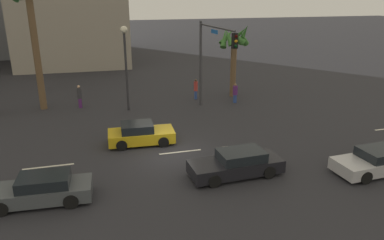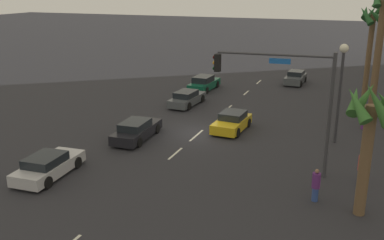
% 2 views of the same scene
% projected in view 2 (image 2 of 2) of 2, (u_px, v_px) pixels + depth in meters
% --- Properties ---
extents(ground_plane, '(220.00, 220.00, 0.00)m').
position_uv_depth(ground_plane, '(200.00, 133.00, 30.55)').
color(ground_plane, '#28282D').
extents(lane_stripe_0, '(1.99, 0.14, 0.01)m').
position_uv_depth(lane_stripe_0, '(259.00, 82.00, 46.55)').
color(lane_stripe_0, silver).
rests_on(lane_stripe_0, ground_plane).
extents(lane_stripe_1, '(1.82, 0.14, 0.01)m').
position_uv_depth(lane_stripe_1, '(246.00, 93.00, 41.87)').
color(lane_stripe_1, silver).
rests_on(lane_stripe_1, ground_plane).
extents(lane_stripe_2, '(2.59, 0.14, 0.01)m').
position_uv_depth(lane_stripe_2, '(227.00, 109.00, 36.39)').
color(lane_stripe_2, silver).
rests_on(lane_stripe_2, ground_plane).
extents(lane_stripe_3, '(2.48, 0.14, 0.01)m').
position_uv_depth(lane_stripe_3, '(196.00, 135.00, 29.99)').
color(lane_stripe_3, silver).
rests_on(lane_stripe_3, ground_plane).
extents(lane_stripe_4, '(2.04, 0.14, 0.01)m').
position_uv_depth(lane_stripe_4, '(175.00, 154.00, 26.77)').
color(lane_stripe_4, silver).
rests_on(lane_stripe_4, ground_plane).
extents(car_0, '(4.76, 2.01, 1.29)m').
position_uv_depth(car_0, '(137.00, 130.00, 29.20)').
color(car_0, black).
rests_on(car_0, ground_plane).
extents(car_1, '(4.57, 1.97, 1.27)m').
position_uv_depth(car_1, '(187.00, 98.00, 37.44)').
color(car_1, '#474C51').
rests_on(car_1, ground_plane).
extents(car_2, '(4.67, 1.99, 1.40)m').
position_uv_depth(car_2, '(204.00, 83.00, 42.94)').
color(car_2, '#0F5138').
rests_on(car_2, ground_plane).
extents(car_3, '(4.50, 2.10, 1.24)m').
position_uv_depth(car_3, '(48.00, 166.00, 23.49)').
color(car_3, '#B7B7BC').
rests_on(car_3, ground_plane).
extents(car_4, '(4.01, 1.92, 1.34)m').
position_uv_depth(car_4, '(295.00, 78.00, 45.57)').
color(car_4, '#474C51').
rests_on(car_4, ground_plane).
extents(car_5, '(4.03, 2.08, 1.30)m').
position_uv_depth(car_5, '(232.00, 122.00, 30.95)').
color(car_5, gold).
rests_on(car_5, ground_plane).
extents(traffic_signal, '(0.71, 6.35, 6.70)m').
position_uv_depth(traffic_signal, '(290.00, 91.00, 22.77)').
color(traffic_signal, '#38383D').
rests_on(traffic_signal, ground_plane).
extents(streetlamp, '(0.56, 0.56, 6.43)m').
position_uv_depth(streetlamp, '(341.00, 75.00, 27.35)').
color(streetlamp, '#2D2D33').
rests_on(streetlamp, ground_plane).
extents(pedestrian_0, '(0.56, 0.56, 1.64)m').
position_uv_depth(pedestrian_0, '(316.00, 185.00, 20.68)').
color(pedestrian_0, '#2D478C').
rests_on(pedestrian_0, ground_plane).
extents(pedestrian_1, '(0.35, 0.35, 1.75)m').
position_uv_depth(pedestrian_1, '(361.00, 167.00, 22.52)').
color(pedestrian_1, '#2D478C').
rests_on(pedestrian_1, ground_plane).
extents(pedestrian_2, '(0.50, 0.50, 1.84)m').
position_uv_depth(pedestrian_2, '(364.00, 116.00, 31.05)').
color(pedestrian_2, '#59266B').
rests_on(pedestrian_2, ground_plane).
extents(palm_tree_0, '(2.61, 2.65, 8.80)m').
position_uv_depth(palm_tree_0, '(373.00, 28.00, 34.87)').
color(palm_tree_0, brown).
rests_on(palm_tree_0, ground_plane).
extents(palm_tree_1, '(2.72, 2.70, 6.30)m').
position_uv_depth(palm_tree_1, '(372.00, 119.00, 18.33)').
color(palm_tree_1, brown).
rests_on(palm_tree_1, ground_plane).
extents(palm_tree_2, '(2.53, 2.26, 9.89)m').
position_uv_depth(palm_tree_2, '(381.00, 32.00, 31.67)').
color(palm_tree_2, brown).
rests_on(palm_tree_2, ground_plane).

